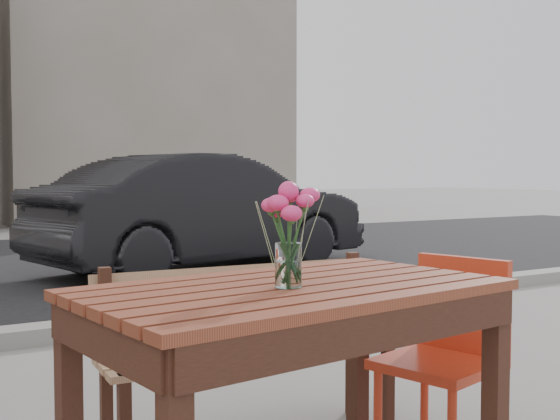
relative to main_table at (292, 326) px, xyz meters
name	(u,v)px	position (x,y,z in m)	size (l,w,h in m)	color
street	(15,292)	(0.08, 5.12, -0.65)	(30.00, 8.12, 0.12)	black
main_table	(292,326)	(0.00, 0.00, 0.00)	(1.39, 0.91, 0.81)	#5F2B19
main_bench	(246,329)	(0.26, 0.79, -0.19)	(1.31, 0.48, 0.80)	#9B7250
red_chair	(448,345)	(0.83, 0.16, -0.20)	(0.49, 0.49, 0.82)	red
main_vase	(288,222)	(-0.04, -0.05, 0.34)	(0.18, 0.18, 0.32)	white
parked_car	(205,212)	(2.40, 5.83, 0.01)	(1.46, 4.18, 1.38)	black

